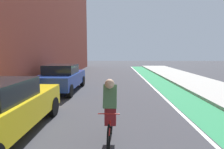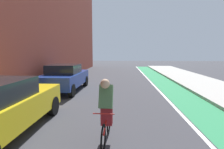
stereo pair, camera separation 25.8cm
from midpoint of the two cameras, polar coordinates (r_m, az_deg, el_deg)
The scene contains 6 objects.
ground_plane at distance 9.16m, azimuth 2.36°, elevation -7.12°, with size 77.86×77.86×0.00m, color #38383D.
bike_lane_paint at distance 11.55m, azimuth 19.13°, elevation -4.55°, with size 1.60×35.39×0.00m, color #2D8451.
lane_divider_stripe at distance 11.34m, azimuth 14.73°, elevation -4.60°, with size 0.12×35.39×0.00m, color white.
sidewalk_right at distance 12.47m, azimuth 30.47°, elevation -3.98°, with size 3.48×35.39×0.14m, color #A8A59E.
parked_sedan_blue at distance 10.93m, azimuth -13.63°, elevation -0.83°, with size 1.95×4.25×1.53m.
cyclist_mid at distance 4.57m, azimuth -0.13°, elevation -10.55°, with size 0.48×1.71×1.61m.
Camera 2 is at (0.26, 4.82, 2.22)m, focal length 29.57 mm.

